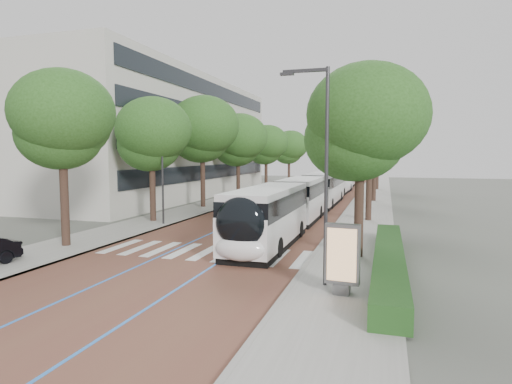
{
  "coord_description": "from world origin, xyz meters",
  "views": [
    {
      "loc": [
        8.89,
        -18.7,
        4.97
      ],
      "look_at": [
        0.31,
        9.44,
        2.4
      ],
      "focal_mm": 30.0,
      "sensor_mm": 36.0,
      "label": 1
    }
  ],
  "objects": [
    {
      "name": "lamp_post_left",
      "position": [
        -6.1,
        8.0,
        4.12
      ],
      "size": [
        0.14,
        0.14,
        8.0
      ],
      "primitive_type": "cylinder",
      "color": "#303033",
      "rests_on": "sidewalk_left"
    },
    {
      "name": "zebra_crossing",
      "position": [
        0.2,
        1.0,
        0.03
      ],
      "size": [
        10.55,
        3.6,
        0.01
      ],
      "color": "silver",
      "rests_on": "ground"
    },
    {
      "name": "road",
      "position": [
        0.0,
        40.0,
        0.01
      ],
      "size": [
        11.0,
        140.0,
        0.02
      ],
      "primitive_type": "cube",
      "color": "brown",
      "rests_on": "ground"
    },
    {
      "name": "streetlight_far",
      "position": [
        6.62,
        22.0,
        4.82
      ],
      "size": [
        1.82,
        0.2,
        8.0
      ],
      "color": "#303033",
      "rests_on": "sidewalk_right"
    },
    {
      "name": "hedge",
      "position": [
        9.1,
        0.0,
        0.52
      ],
      "size": [
        1.2,
        14.0,
        0.8
      ],
      "primitive_type": "cube",
      "color": "#1A4217",
      "rests_on": "sidewalk_right"
    },
    {
      "name": "sidewalk_right",
      "position": [
        7.5,
        40.0,
        0.06
      ],
      "size": [
        4.0,
        140.0,
        0.12
      ],
      "primitive_type": "cube",
      "color": "gray",
      "rests_on": "ground"
    },
    {
      "name": "lead_bus",
      "position": [
        2.85,
        7.19,
        1.63
      ],
      "size": [
        2.57,
        18.4,
        3.2
      ],
      "rotation": [
        0.0,
        0.0,
        -0.0
      ],
      "color": "black",
      "rests_on": "ground"
    },
    {
      "name": "sidewalk_left",
      "position": [
        -7.5,
        40.0,
        0.06
      ],
      "size": [
        4.0,
        140.0,
        0.12
      ],
      "primitive_type": "cube",
      "color": "gray",
      "rests_on": "ground"
    },
    {
      "name": "kerb_left",
      "position": [
        -5.6,
        40.0,
        0.06
      ],
      "size": [
        0.2,
        140.0,
        0.14
      ],
      "primitive_type": "cube",
      "color": "gray",
      "rests_on": "ground"
    },
    {
      "name": "lane_line_left",
      "position": [
        -1.6,
        40.0,
        0.02
      ],
      "size": [
        0.12,
        126.0,
        0.01
      ],
      "primitive_type": "cube",
      "color": "blue",
      "rests_on": "road"
    },
    {
      "name": "bus_queued_0",
      "position": [
        3.05,
        23.72,
        1.62
      ],
      "size": [
        2.66,
        12.42,
        3.2
      ],
      "rotation": [
        0.0,
        0.0,
        -0.01
      ],
      "color": "silver",
      "rests_on": "ground"
    },
    {
      "name": "lane_line_right",
      "position": [
        1.6,
        40.0,
        0.02
      ],
      "size": [
        0.12,
        126.0,
        0.01
      ],
      "primitive_type": "cube",
      "color": "blue",
      "rests_on": "road"
    },
    {
      "name": "trees_left",
      "position": [
        -7.5,
        26.81,
        6.4
      ],
      "size": [
        6.45,
        60.68,
        9.78
      ],
      "color": "black",
      "rests_on": "ground"
    },
    {
      "name": "streetlight_near",
      "position": [
        6.62,
        -3.0,
        4.82
      ],
      "size": [
        1.82,
        0.2,
        8.0
      ],
      "color": "#303033",
      "rests_on": "sidewalk_right"
    },
    {
      "name": "bus_queued_2",
      "position": [
        2.85,
        48.39,
        1.62
      ],
      "size": [
        2.62,
        12.42,
        3.2
      ],
      "rotation": [
        0.0,
        0.0,
        -0.01
      ],
      "color": "silver",
      "rests_on": "ground"
    },
    {
      "name": "bus_queued_3",
      "position": [
        2.55,
        61.84,
        1.62
      ],
      "size": [
        2.77,
        12.45,
        3.2
      ],
      "rotation": [
        0.0,
        0.0,
        0.02
      ],
      "color": "silver",
      "rests_on": "ground"
    },
    {
      "name": "bus_queued_1",
      "position": [
        2.99,
        36.42,
        1.62
      ],
      "size": [
        2.87,
        12.46,
        3.2
      ],
      "rotation": [
        0.0,
        0.0,
        -0.03
      ],
      "color": "silver",
      "rests_on": "ground"
    },
    {
      "name": "office_building",
      "position": [
        -19.47,
        28.0,
        7.0
      ],
      "size": [
        18.11,
        40.0,
        14.0
      ],
      "color": "#9D9A91",
      "rests_on": "ground"
    },
    {
      "name": "trees_right",
      "position": [
        7.7,
        20.52,
        6.07
      ],
      "size": [
        5.61,
        47.32,
        8.78
      ],
      "color": "black",
      "rests_on": "ground"
    },
    {
      "name": "ad_panel",
      "position": [
        7.51,
        -3.9,
        1.42
      ],
      "size": [
        1.21,
        0.5,
        2.48
      ],
      "rotation": [
        0.0,
        0.0,
        -0.08
      ],
      "color": "#59595B",
      "rests_on": "sidewalk_right"
    },
    {
      "name": "ground",
      "position": [
        0.0,
        0.0,
        0.0
      ],
      "size": [
        160.0,
        160.0,
        0.0
      ],
      "primitive_type": "plane",
      "color": "#51544C",
      "rests_on": "ground"
    },
    {
      "name": "kerb_right",
      "position": [
        5.6,
        40.0,
        0.06
      ],
      "size": [
        0.2,
        140.0,
        0.14
      ],
      "primitive_type": "cube",
      "color": "gray",
      "rests_on": "ground"
    }
  ]
}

